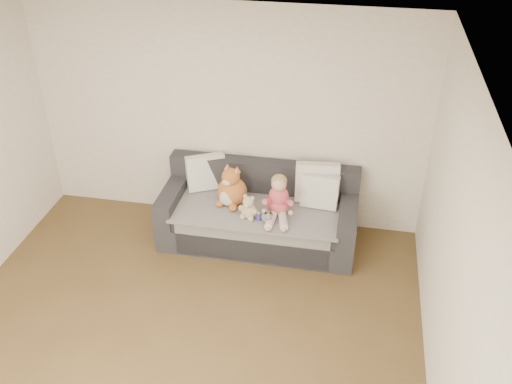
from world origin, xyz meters
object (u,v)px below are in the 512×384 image
teddy_bear (249,209)px  sippy_cup (258,215)px  plush_cat (232,189)px  sofa (259,216)px  toddler (278,199)px

teddy_bear → sippy_cup: size_ratio=2.48×
plush_cat → teddy_bear: 0.35m
plush_cat → teddy_bear: bearing=-26.4°
teddy_bear → sippy_cup: teddy_bear is taller
sofa → toddler: 0.47m
toddler → sippy_cup: 0.27m
plush_cat → teddy_bear: (0.24, -0.24, -0.07)m
sofa → teddy_bear: 0.40m
toddler → sippy_cup: toddler is taller
sippy_cup → teddy_bear: bearing=170.3°
toddler → teddy_bear: size_ratio=1.72×
sofa → teddy_bear: size_ratio=7.66×
toddler → teddy_bear: bearing=-164.9°
sofa → sippy_cup: bearing=-80.9°
sofa → toddler: toddler is taller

